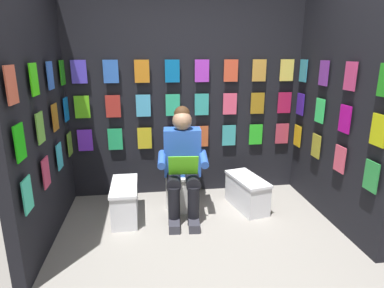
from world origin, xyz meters
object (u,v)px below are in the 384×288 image
object	(u,v)px
person_reading	(183,162)
comic_longbox_near	(125,201)
comic_longbox_far	(247,192)
toilet	(182,178)

from	to	relation	value
person_reading	comic_longbox_near	size ratio (longest dim) A/B	1.86
person_reading	comic_longbox_near	xyz separation A→B (m)	(0.63, 0.01, -0.41)
comic_longbox_near	comic_longbox_far	distance (m)	1.38
person_reading	comic_longbox_near	bearing A→B (deg)	5.45
person_reading	comic_longbox_far	world-z (taller)	person_reading
toilet	person_reading	distance (m)	0.35
toilet	comic_longbox_near	world-z (taller)	toilet
toilet	person_reading	bearing A→B (deg)	90.58
toilet	person_reading	size ratio (longest dim) A/B	0.65
toilet	comic_longbox_far	distance (m)	0.77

